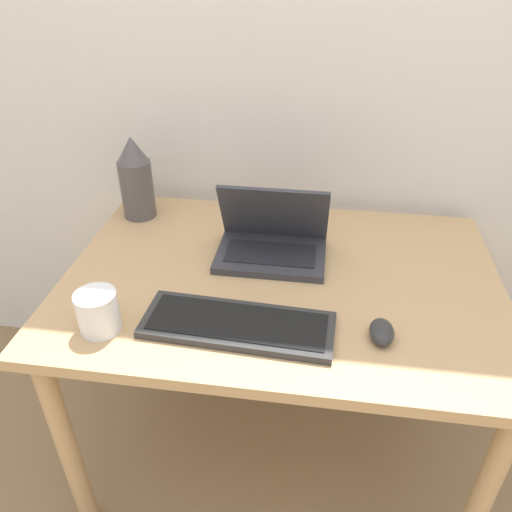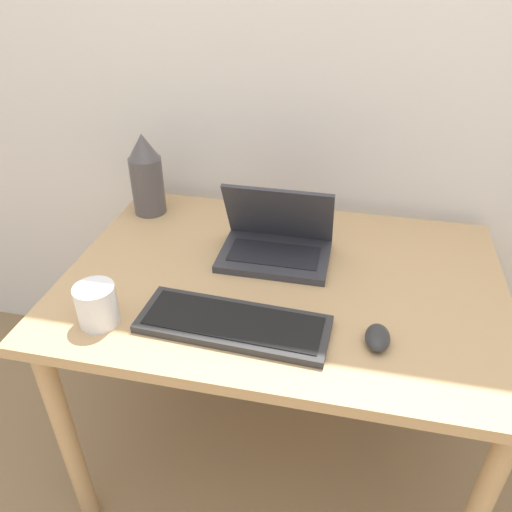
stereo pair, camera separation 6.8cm
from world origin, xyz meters
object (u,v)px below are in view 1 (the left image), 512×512
Objects in this scene: keyboard at (238,325)px; laptop at (272,240)px; mug at (98,312)px; mouse at (382,332)px; vase at (136,178)px.

laptop is at bearing 82.82° from keyboard.
laptop is at bearing 46.43° from mug.
mouse reaches higher than keyboard.
vase is (-0.39, 0.48, 0.11)m from keyboard.
laptop is at bearing -20.86° from vase.
keyboard is 1.71× the size of vase.
laptop reaches higher than mug.
laptop reaches higher than keyboard.
mouse is at bearing -47.31° from laptop.
mouse is (0.32, 0.01, 0.01)m from keyboard.
mug is (-0.34, -0.36, 0.00)m from laptop.
mug is at bearing -80.12° from vase.
vase is (-0.43, 0.16, 0.08)m from laptop.
vase reaches higher than laptop.
laptop is 3.01× the size of mug.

